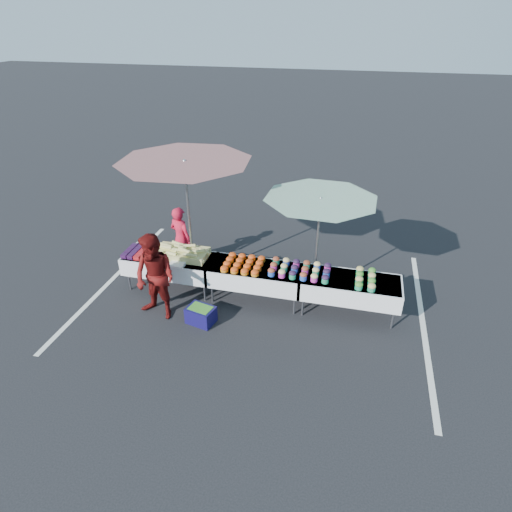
% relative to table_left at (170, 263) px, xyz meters
% --- Properties ---
extents(ground, '(80.00, 80.00, 0.00)m').
position_rel_table_left_xyz_m(ground, '(1.80, 0.00, -0.58)').
color(ground, black).
extents(stripe_left, '(0.10, 5.00, 0.00)m').
position_rel_table_left_xyz_m(stripe_left, '(-1.40, 0.00, -0.58)').
color(stripe_left, silver).
rests_on(stripe_left, ground).
extents(stripe_right, '(0.10, 5.00, 0.00)m').
position_rel_table_left_xyz_m(stripe_right, '(5.00, 0.00, -0.58)').
color(stripe_right, silver).
rests_on(stripe_right, ground).
extents(table_left, '(1.86, 0.81, 0.75)m').
position_rel_table_left_xyz_m(table_left, '(0.00, 0.00, 0.00)').
color(table_left, white).
rests_on(table_left, ground).
extents(table_center, '(1.86, 0.81, 0.75)m').
position_rel_table_left_xyz_m(table_center, '(1.80, 0.00, 0.00)').
color(table_center, white).
rests_on(table_center, ground).
extents(table_right, '(1.86, 0.81, 0.75)m').
position_rel_table_left_xyz_m(table_right, '(3.60, 0.00, 0.00)').
color(table_right, white).
rests_on(table_right, ground).
extents(berry_punnets, '(0.40, 0.54, 0.08)m').
position_rel_table_left_xyz_m(berry_punnets, '(-0.71, -0.06, 0.21)').
color(berry_punnets, black).
rests_on(berry_punnets, table_left).
extents(corn_pile, '(1.16, 0.57, 0.26)m').
position_rel_table_left_xyz_m(corn_pile, '(0.26, 0.04, 0.26)').
color(corn_pile, '#D5D26D').
rests_on(corn_pile, table_left).
extents(plastic_bags, '(0.30, 0.25, 0.05)m').
position_rel_table_left_xyz_m(plastic_bags, '(0.30, -0.30, 0.19)').
color(plastic_bags, white).
rests_on(plastic_bags, table_left).
extents(carrot_bowls, '(0.75, 0.69, 0.11)m').
position_rel_table_left_xyz_m(carrot_bowls, '(1.55, -0.01, 0.22)').
color(carrot_bowls, '#C96E16').
rests_on(carrot_bowls, table_center).
extents(potato_cups, '(1.14, 0.58, 0.16)m').
position_rel_table_left_xyz_m(potato_cups, '(2.65, 0.00, 0.25)').
color(potato_cups, '#254CAE').
rests_on(potato_cups, table_right).
extents(bean_baskets, '(0.36, 0.68, 0.15)m').
position_rel_table_left_xyz_m(bean_baskets, '(3.86, -0.01, 0.24)').
color(bean_baskets, '#208359').
rests_on(bean_baskets, table_right).
extents(vendor, '(0.62, 0.51, 1.45)m').
position_rel_table_left_xyz_m(vendor, '(-0.10, 0.83, 0.14)').
color(vendor, red).
rests_on(vendor, ground).
extents(customer, '(0.95, 0.82, 1.69)m').
position_rel_table_left_xyz_m(customer, '(0.15, -0.95, 0.26)').
color(customer, '#5D0F0D').
rests_on(customer, ground).
extents(umbrella_left, '(3.23, 3.23, 2.65)m').
position_rel_table_left_xyz_m(umbrella_left, '(0.32, 0.40, 1.82)').
color(umbrella_left, black).
rests_on(umbrella_left, ground).
extents(umbrella_right, '(2.79, 2.79, 2.15)m').
position_rel_table_left_xyz_m(umbrella_right, '(2.90, 0.40, 1.37)').
color(umbrella_right, black).
rests_on(umbrella_right, ground).
extents(storage_bin, '(0.57, 0.47, 0.32)m').
position_rel_table_left_xyz_m(storage_bin, '(0.99, -0.96, -0.42)').
color(storage_bin, '#120D45').
rests_on(storage_bin, ground).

